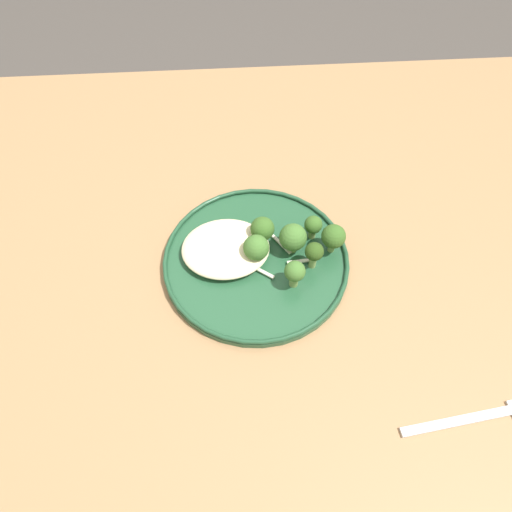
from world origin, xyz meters
The scene contains 21 objects.
ground centered at (0.00, 0.00, 0.00)m, with size 6.00×6.00×0.00m, color #47423D.
wooden_dining_table centered at (0.00, 0.00, 0.66)m, with size 1.40×1.00×0.74m.
dinner_plate centered at (0.01, -0.02, 0.75)m, with size 0.29×0.29×0.02m.
noodle_bed centered at (-0.04, 0.00, 0.76)m, with size 0.14×0.12×0.03m.
seared_scallop_left_edge centered at (-0.08, 0.00, 0.76)m, with size 0.03×0.03×0.01m.
seared_scallop_rear_pale centered at (0.00, 0.00, 0.76)m, with size 0.03×0.03×0.02m.
seared_scallop_on_noodles centered at (-0.06, -0.02, 0.76)m, with size 0.02×0.02×0.02m.
seared_scallop_front_small centered at (-0.04, -0.01, 0.76)m, with size 0.03×0.03×0.01m.
seared_scallop_right_edge centered at (-0.06, 0.02, 0.76)m, with size 0.02×0.02×0.01m.
seared_scallop_half_hidden centered at (-0.04, 0.04, 0.76)m, with size 0.02×0.02×0.01m.
broccoli_floret_beside_noodles centered at (0.01, -0.02, 0.78)m, with size 0.04×0.04×0.05m.
broccoli_floret_left_leaning centered at (0.07, 0.00, 0.78)m, with size 0.04×0.04×0.05m.
broccoli_floret_right_tilted centered at (0.06, -0.06, 0.78)m, with size 0.03×0.03×0.05m.
broccoli_floret_rear_charred centered at (0.02, 0.02, 0.78)m, with size 0.04×0.04×0.05m.
broccoli_floret_center_pile centered at (0.13, -0.01, 0.78)m, with size 0.04×0.04×0.05m.
broccoli_floret_near_rim centered at (0.10, 0.02, 0.78)m, with size 0.03×0.03×0.04m.
broccoli_floret_tall_stalk centered at (0.10, -0.03, 0.78)m, with size 0.03×0.03×0.05m.
onion_sliver_long_sliver centered at (0.01, -0.04, 0.75)m, with size 0.05×0.01×0.00m, color silver.
onion_sliver_pale_crescent centered at (0.08, -0.03, 0.75)m, with size 0.04×0.01×0.00m, color silver.
onion_sliver_short_strip centered at (0.05, 0.01, 0.75)m, with size 0.04×0.01×0.00m, color silver.
dinner_fork centered at (0.28, -0.28, 0.74)m, with size 0.19×0.04×0.00m.
Camera 1 is at (-0.02, -0.44, 1.38)m, focal length 34.14 mm.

